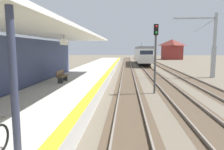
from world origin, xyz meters
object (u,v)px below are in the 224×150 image
at_px(rail_signal_post, 155,52).
at_px(platform_bench, 62,76).
at_px(approaching_train, 143,54).
at_px(catenary_pylon_far_side, 212,47).
at_px(distant_trackside_house, 172,49).

relative_size(rail_signal_post, platform_bench, 3.25).
height_order(approaching_train, platform_bench, approaching_train).
bearing_deg(approaching_train, rail_signal_post, -92.70).
bearing_deg(catenary_pylon_far_side, distant_trackside_house, 83.78).
bearing_deg(platform_bench, distant_trackside_house, 69.55).
xyz_separation_m(approaching_train, distant_trackside_house, (10.90, 20.89, 1.16)).
height_order(approaching_train, rail_signal_post, rail_signal_post).
bearing_deg(platform_bench, catenary_pylon_far_side, 33.55).
relative_size(platform_bench, distant_trackside_house, 0.24).
relative_size(approaching_train, platform_bench, 12.25).
distance_m(platform_bench, distant_trackside_house, 55.51).
distance_m(approaching_train, distant_trackside_house, 23.59).
relative_size(approaching_train, rail_signal_post, 3.77).
bearing_deg(distant_trackside_house, platform_bench, -110.45).
bearing_deg(rail_signal_post, distant_trackside_house, 76.50).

